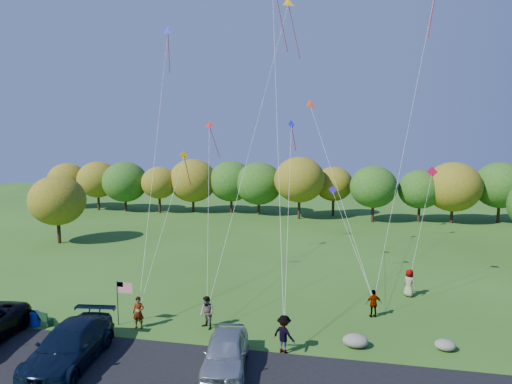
# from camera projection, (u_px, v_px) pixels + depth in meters

# --- Properties ---
(ground) EXTENTS (140.00, 140.00, 0.00)m
(ground) POSITION_uv_depth(u_px,v_px,m) (215.00, 339.00, 24.69)
(ground) COLOR #2B5317
(ground) RESTS_ON ground
(asphalt_lane) EXTENTS (44.00, 6.00, 0.06)m
(asphalt_lane) POSITION_uv_depth(u_px,v_px,m) (189.00, 376.00, 20.80)
(asphalt_lane) COLOR black
(asphalt_lane) RESTS_ON ground
(treeline) EXTENTS (76.14, 27.28, 7.95)m
(treeline) POSITION_uv_depth(u_px,v_px,m) (279.00, 184.00, 59.36)
(treeline) COLOR #392014
(treeline) RESTS_ON ground
(minivan_navy) EXTENTS (3.30, 6.56, 1.83)m
(minivan_navy) POSITION_uv_depth(u_px,v_px,m) (69.00, 346.00, 21.74)
(minivan_navy) COLOR black
(minivan_navy) RESTS_ON asphalt_lane
(minivan_silver) EXTENTS (2.75, 5.21, 1.69)m
(minivan_silver) POSITION_uv_depth(u_px,v_px,m) (226.00, 352.00, 21.25)
(minivan_silver) COLOR #A4A8AF
(minivan_silver) RESTS_ON asphalt_lane
(flyer_a) EXTENTS (0.72, 0.52, 1.83)m
(flyer_a) POSITION_uv_depth(u_px,v_px,m) (139.00, 313.00, 25.95)
(flyer_a) COLOR #4C4C59
(flyer_a) RESTS_ON ground
(flyer_b) EXTENTS (1.16, 1.11, 1.88)m
(flyer_b) POSITION_uv_depth(u_px,v_px,m) (207.00, 313.00, 25.86)
(flyer_b) COLOR #4C4C59
(flyer_b) RESTS_ON ground
(flyer_c) EXTENTS (1.45, 1.21, 1.94)m
(flyer_c) POSITION_uv_depth(u_px,v_px,m) (284.00, 334.00, 23.00)
(flyer_c) COLOR #4C4C59
(flyer_c) RESTS_ON ground
(flyer_d) EXTENTS (1.07, 0.69, 1.70)m
(flyer_d) POSITION_uv_depth(u_px,v_px,m) (374.00, 304.00, 27.53)
(flyer_d) COLOR #4C4C59
(flyer_d) RESTS_ON ground
(flyer_e) EXTENTS (1.09, 1.07, 1.89)m
(flyer_e) POSITION_uv_depth(u_px,v_px,m) (409.00, 283.00, 31.07)
(flyer_e) COLOR #4C4C59
(flyer_e) RESTS_ON ground
(park_bench) EXTENTS (1.68, 0.64, 0.94)m
(park_bench) POSITION_uv_depth(u_px,v_px,m) (38.00, 318.00, 26.26)
(park_bench) COLOR #12331B
(park_bench) RESTS_ON ground
(trash_barrel) EXTENTS (0.56, 0.56, 0.84)m
(trash_barrel) POSITION_uv_depth(u_px,v_px,m) (35.00, 319.00, 26.31)
(trash_barrel) COLOR #0D2ECF
(trash_barrel) RESTS_ON ground
(flag_assembly) EXTENTS (0.97, 0.63, 2.63)m
(flag_assembly) POSITION_uv_depth(u_px,v_px,m) (122.00, 292.00, 26.19)
(flag_assembly) COLOR black
(flag_assembly) RESTS_ON ground
(boulder_near) EXTENTS (1.34, 1.05, 0.67)m
(boulder_near) POSITION_uv_depth(u_px,v_px,m) (355.00, 341.00, 23.69)
(boulder_near) COLOR slate
(boulder_near) RESTS_ON ground
(boulder_far) EXTENTS (1.06, 0.88, 0.55)m
(boulder_far) POSITION_uv_depth(u_px,v_px,m) (445.00, 345.00, 23.33)
(boulder_far) COLOR gray
(boulder_far) RESTS_ON ground
(kites_aloft) EXTENTS (21.28, 11.13, 17.67)m
(kites_aloft) POSITION_uv_depth(u_px,v_px,m) (285.00, 39.00, 36.12)
(kites_aloft) COLOR #D84718
(kites_aloft) RESTS_ON ground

